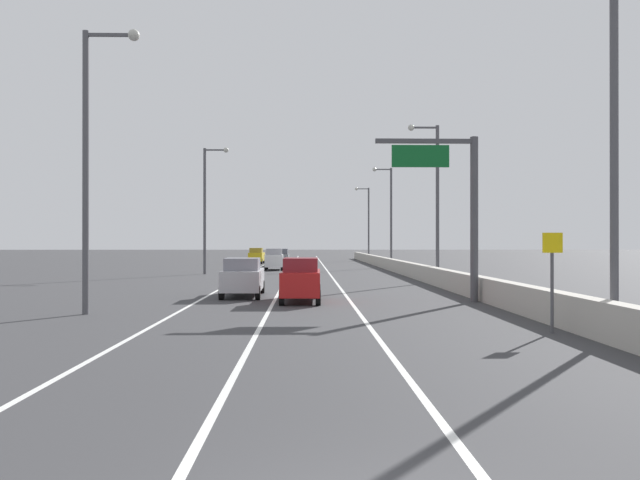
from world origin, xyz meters
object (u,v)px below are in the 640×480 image
speed_advisory_sign (552,274)px  car_red_3 (301,280)px  lamp_post_right_third (389,210)px  car_white_2 (274,259)px  lamp_post_left_near (92,151)px  car_yellow_0 (257,256)px  car_silver_4 (243,277)px  lamp_post_left_mid (208,202)px  lamp_post_right_near (606,124)px  lamp_post_right_second (434,192)px  overhead_sign_gantry (458,198)px  car_gray_1 (281,257)px  lamp_post_right_fourth (367,219)px

speed_advisory_sign → car_red_3: (-7.57, 10.38, -0.76)m
lamp_post_right_third → car_white_2: 14.41m
car_white_2 → lamp_post_left_near: bearing=-97.3°
car_yellow_0 → lamp_post_right_third: bearing=-38.5°
lamp_post_right_third → car_yellow_0: size_ratio=2.44×
car_silver_4 → lamp_post_left_mid: bearing=102.9°
car_yellow_0 → car_red_3: (5.97, -51.83, 0.01)m
car_red_3 → lamp_post_right_near: bearing=-51.0°
lamp_post_right_near → lamp_post_right_second: same height
lamp_post_right_second → car_yellow_0: size_ratio=2.44×
lamp_post_right_near → overhead_sign_gantry: bearing=99.5°
speed_advisory_sign → car_gray_1: size_ratio=0.70×
lamp_post_right_second → car_silver_4: size_ratio=2.24×
lamp_post_left_near → car_red_3: (7.83, 4.98, -5.14)m
lamp_post_right_near → car_gray_1: lamp_post_right_near is taller
speed_advisory_sign → lamp_post_right_near: (1.34, -0.60, 4.37)m
lamp_post_left_mid → car_yellow_0: 26.92m
car_gray_1 → lamp_post_left_mid: bearing=-106.3°
lamp_post_right_near → lamp_post_right_fourth: same height
car_yellow_0 → car_gray_1: (3.38, -7.51, -0.01)m
lamp_post_right_fourth → lamp_post_left_near: (-17.04, -70.19, 0.00)m
lamp_post_left_near → car_gray_1: bearing=83.9°
car_red_3 → car_silver_4: 4.07m
lamp_post_left_mid → car_white_2: size_ratio=2.28×
lamp_post_right_third → lamp_post_left_near: bearing=-110.8°
speed_advisory_sign → car_red_3: speed_advisory_sign is taller
speed_advisory_sign → car_white_2: speed_advisory_sign is taller
lamp_post_right_second → lamp_post_right_fourth: size_ratio=1.00×
overhead_sign_gantry → car_yellow_0: (-13.09, 52.16, -3.74)m
car_silver_4 → lamp_post_right_second: bearing=44.3°
speed_advisory_sign → lamp_post_right_near: lamp_post_right_near is taller
lamp_post_right_third → car_white_2: (-12.02, -6.10, -5.09)m
car_silver_4 → lamp_post_right_third: bearing=71.9°
car_gray_1 → car_white_2: bearing=-91.5°
speed_advisory_sign → lamp_post_left_near: bearing=160.7°
lamp_post_right_fourth → car_silver_4: bearing=-101.0°
lamp_post_right_second → car_gray_1: lamp_post_right_second is taller
lamp_post_right_third → lamp_post_right_near: bearing=-90.3°
overhead_sign_gantry → car_red_3: overhead_sign_gantry is taller
lamp_post_right_third → car_red_3: 41.17m
lamp_post_left_mid → lamp_post_right_third: bearing=39.7°
lamp_post_right_fourth → overhead_sign_gantry: bearing=-91.8°
overhead_sign_gantry → lamp_post_right_near: size_ratio=0.70×
lamp_post_right_near → lamp_post_left_mid: (-17.02, 36.48, 0.00)m
speed_advisory_sign → lamp_post_left_mid: bearing=113.6°
car_red_3 → car_silver_4: bearing=135.8°
lamp_post_left_near → car_yellow_0: lamp_post_left_near is taller
speed_advisory_sign → car_yellow_0: speed_advisory_sign is taller
lamp_post_left_mid → car_yellow_0: (2.14, 26.33, -5.15)m
car_yellow_0 → car_silver_4: 49.09m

